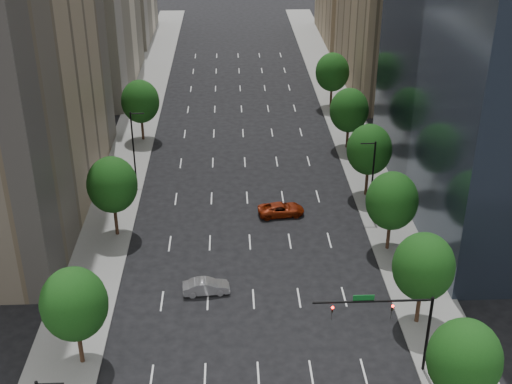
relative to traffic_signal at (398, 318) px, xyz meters
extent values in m
cube|color=slate|center=(-26.03, 30.00, -5.10)|extent=(6.00, 200.00, 0.15)
cube|color=slate|center=(4.97, 30.00, -5.10)|extent=(6.00, 200.00, 0.15)
ellipsoid|color=#0E330E|center=(3.47, -5.00, 0.23)|extent=(5.20, 5.20, 5.98)
cylinder|color=#382316|center=(3.47, 6.00, -3.17)|extent=(0.36, 0.36, 4.00)
ellipsoid|color=#0E330E|center=(3.47, 6.00, 0.59)|extent=(5.20, 5.20, 5.98)
cylinder|color=#382316|center=(3.47, 18.00, -3.22)|extent=(0.36, 0.36, 3.90)
ellipsoid|color=#0E330E|center=(3.47, 18.00, 0.44)|extent=(5.20, 5.20, 5.98)
cylinder|color=#382316|center=(3.47, 30.00, -3.12)|extent=(0.36, 0.36, 4.10)
ellipsoid|color=#0E330E|center=(3.47, 30.00, 0.73)|extent=(5.20, 5.20, 5.98)
cylinder|color=#382316|center=(3.47, 44.00, -3.27)|extent=(0.36, 0.36, 3.80)
ellipsoid|color=#0E330E|center=(3.47, 44.00, 0.30)|extent=(5.20, 5.20, 5.98)
cylinder|color=#382316|center=(3.47, 60.00, -3.17)|extent=(0.36, 0.36, 4.00)
ellipsoid|color=#0E330E|center=(3.47, 60.00, 0.59)|extent=(5.20, 5.20, 5.98)
cylinder|color=#382316|center=(-24.53, 2.00, -3.17)|extent=(0.36, 0.36, 4.00)
ellipsoid|color=#0E330E|center=(-24.53, 2.00, 0.59)|extent=(5.20, 5.20, 5.98)
cylinder|color=#382316|center=(-24.53, 22.00, -3.10)|extent=(0.36, 0.36, 4.15)
ellipsoid|color=#0E330E|center=(-24.53, 22.00, 0.80)|extent=(5.20, 5.20, 5.98)
cylinder|color=#382316|center=(-24.53, 48.00, -3.20)|extent=(0.36, 0.36, 3.95)
ellipsoid|color=#0E330E|center=(-24.53, 48.00, 0.52)|extent=(5.20, 5.20, 5.98)
cylinder|color=black|center=(2.97, 25.00, -0.67)|extent=(0.20, 0.20, 9.00)
cylinder|color=black|center=(2.17, 25.00, 3.63)|extent=(1.60, 0.14, 0.14)
cylinder|color=black|center=(-23.23, -10.00, 3.63)|extent=(1.60, 0.14, 0.14)
cylinder|color=black|center=(-24.03, 35.00, -0.67)|extent=(0.20, 0.20, 9.00)
cylinder|color=black|center=(-23.23, 35.00, 3.63)|extent=(1.60, 0.14, 0.14)
cylinder|color=black|center=(2.47, 0.00, -1.67)|extent=(0.24, 0.24, 7.00)
cylinder|color=black|center=(-2.03, 0.00, 1.63)|extent=(9.00, 0.18, 0.18)
imported|color=black|center=(-0.53, 0.00, 1.08)|extent=(0.18, 0.22, 1.10)
imported|color=black|center=(-5.03, 0.00, 1.08)|extent=(0.18, 0.22, 1.10)
sphere|color=#FF0C07|center=(-0.53, -0.18, 1.28)|extent=(0.20, 0.20, 0.20)
sphere|color=#FF0C07|center=(-5.03, -0.18, 1.28)|extent=(0.20, 0.20, 0.20)
cube|color=#0C591E|center=(-2.73, 0.00, 1.98)|extent=(1.60, 0.06, 0.45)
imported|color=gray|center=(-14.85, 11.11, -4.46)|extent=(4.46, 1.94, 1.43)
imported|color=maroon|center=(-6.85, 25.67, -4.46)|extent=(5.42, 3.03, 1.43)
camera|label=1|loc=(-12.39, -41.05, 31.99)|focal=48.01mm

